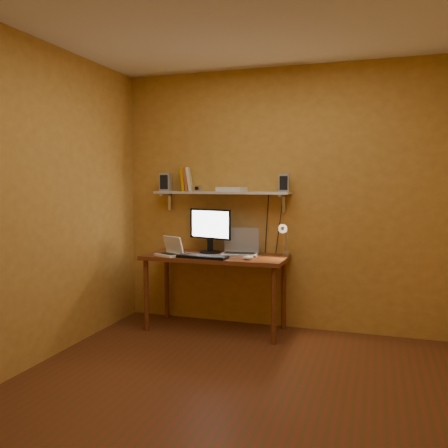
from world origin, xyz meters
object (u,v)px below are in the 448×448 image
(desk, at_px, (215,264))
(netbook, at_px, (171,250))
(laptop, at_px, (241,248))
(keyboard, at_px, (203,257))
(shelf_camera, at_px, (197,188))
(speaker_left, at_px, (166,182))
(router, at_px, (232,189))
(mouse, at_px, (248,258))
(monitor, at_px, (210,228))
(desk_lamp, at_px, (284,235))
(speaker_right, at_px, (284,183))
(wall_shelf, at_px, (222,193))

(desk, height_order, netbook, netbook)
(desk, distance_m, laptop, 0.30)
(keyboard, distance_m, shelf_camera, 0.75)
(shelf_camera, bearing_deg, speaker_left, 173.34)
(laptop, xyz_separation_m, router, (-0.12, 0.07, 0.58))
(laptop, bearing_deg, speaker_left, 169.47)
(desk, height_order, mouse, mouse)
(shelf_camera, bearing_deg, keyboard, -61.70)
(router, bearing_deg, monitor, -163.14)
(laptop, height_order, mouse, laptop)
(desk, distance_m, router, 0.77)
(mouse, bearing_deg, keyboard, 175.91)
(laptop, distance_m, router, 0.59)
(mouse, xyz_separation_m, shelf_camera, (-0.62, 0.30, 0.64))
(desk_lamp, bearing_deg, router, 172.73)
(monitor, bearing_deg, desk, -35.07)
(desk, height_order, speaker_right, speaker_right)
(mouse, xyz_separation_m, router, (-0.27, 0.36, 0.63))
(netbook, relative_size, mouse, 2.97)
(laptop, bearing_deg, shelf_camera, 171.78)
(netbook, relative_size, desk_lamp, 0.81)
(desk, distance_m, speaker_left, 1.03)
(shelf_camera, xyz_separation_m, router, (0.35, 0.06, -0.01))
(speaker_right, bearing_deg, router, 178.43)
(netbook, height_order, desk_lamp, desk_lamp)
(monitor, xyz_separation_m, laptop, (0.33, -0.01, -0.18))
(monitor, relative_size, speaker_left, 2.55)
(speaker_right, bearing_deg, desk_lamp, -76.91)
(monitor, distance_m, router, 0.45)
(laptop, distance_m, keyboard, 0.43)
(speaker_left, height_order, speaker_right, speaker_left)
(desk, bearing_deg, laptop, 29.03)
(keyboard, bearing_deg, router, 71.28)
(desk, bearing_deg, speaker_right, 17.39)
(mouse, xyz_separation_m, desk_lamp, (0.28, 0.29, 0.19))
(desk, distance_m, desk_lamp, 0.73)
(wall_shelf, xyz_separation_m, speaker_right, (0.64, 0.01, 0.10))
(speaker_left, bearing_deg, monitor, -9.54)
(speaker_left, bearing_deg, mouse, -23.62)
(laptop, xyz_separation_m, desk_lamp, (0.44, 0.00, 0.14))
(netbook, distance_m, shelf_camera, 0.69)
(laptop, relative_size, speaker_left, 1.99)
(desk, relative_size, router, 5.17)
(mouse, relative_size, router, 0.38)
(laptop, relative_size, netbook, 1.24)
(netbook, height_order, router, router)
(laptop, bearing_deg, monitor, 171.48)
(wall_shelf, distance_m, netbook, 0.77)
(wall_shelf, distance_m, router, 0.11)
(speaker_left, bearing_deg, shelf_camera, -11.11)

